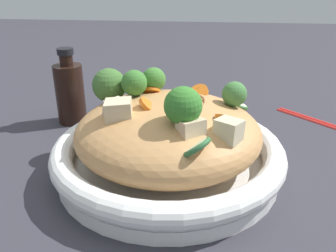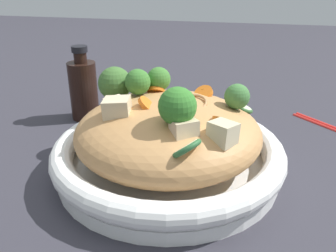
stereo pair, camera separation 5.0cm
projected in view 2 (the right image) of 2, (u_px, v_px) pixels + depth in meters
The scene contains 8 objects.
ground_plane at pixel (168, 171), 0.53m from camera, with size 3.00×3.00×0.00m, color #312F38.
serving_bowl at pixel (168, 155), 0.52m from camera, with size 0.33×0.33×0.05m.
noodle_heap at pixel (168, 132), 0.51m from camera, with size 0.26×0.26×0.09m.
broccoli_florets at pixel (152, 90), 0.51m from camera, with size 0.25×0.17×0.07m.
carrot_coins at pixel (187, 100), 0.51m from camera, with size 0.13×0.14×0.03m.
zucchini_slices at pixel (214, 128), 0.46m from camera, with size 0.10×0.20×0.03m.
chicken_chunks at pixel (155, 118), 0.45m from camera, with size 0.18×0.08×0.04m.
soy_sauce_bottle at pixel (83, 89), 0.69m from camera, with size 0.05×0.05×0.14m.
Camera 2 is at (-0.10, 0.45, 0.28)m, focal length 38.35 mm.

